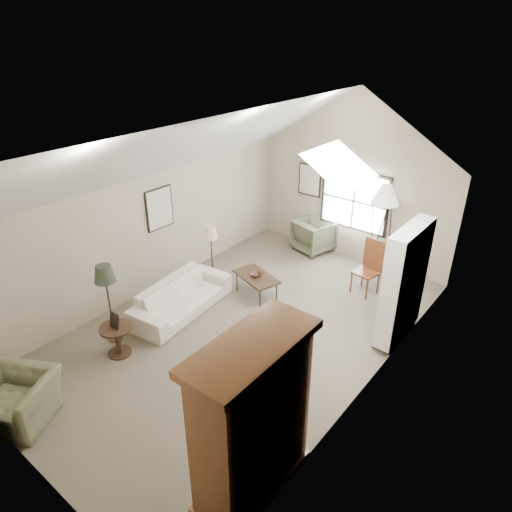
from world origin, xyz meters
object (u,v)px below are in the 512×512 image
Objects in this scene: armchair_near at (14,399)px; coffee_table at (256,286)px; side_table at (118,340)px; armoire at (252,420)px; side_chair at (366,268)px; sofa at (182,297)px; armchair_far at (314,235)px.

armchair_near is 1.09× the size of coffee_table.
armchair_near is 1.82m from side_table.
armoire is 2.02× the size of armchair_near.
side_chair is at bearing 41.30° from armchair_near.
armchair_near is 6.77m from side_chair.
side_table is (-3.42, 0.52, -0.82)m from armoire.
armchair_near is 4.80m from coffee_table.
armchair_near is (-3.37, -1.30, -0.75)m from armoire.
coffee_table is at bearing 76.13° from side_table.
coffee_table is 0.84× the size of side_chair.
side_chair is at bearing -47.30° from sofa.
coffee_table is at bearing 110.14° from armchair_far.
sofa is (-3.52, 2.12, -0.77)m from armoire.
armchair_far is at bearing -14.52° from sofa.
side_chair is (2.52, 2.91, 0.27)m from sofa.
armoire is 3.93× the size of side_table.
armchair_far reaches higher than coffee_table.
armchair_near is 0.91× the size of side_chair.
armchair_far is (0.42, 7.40, 0.05)m from armchair_near.
armchair_near is at bearing -101.26° from side_chair.
armchair_near is 1.22× the size of armchair_far.
side_chair is at bearing 101.25° from armoire.
armoire reaches higher than side_table.
side_chair reaches higher than coffee_table.
coffee_table is at bearing -127.67° from side_chair.
side_table reaches higher than coffee_table.
armoire is 2.47× the size of armchair_far.
coffee_table is 3.02m from side_table.
armoire is 1.85× the size of side_chair.
armchair_near is at bearing -98.16° from coffee_table.
armoire is at bearing -7.07° from armchair_near.
armchair_far is 2.67m from coffee_table.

